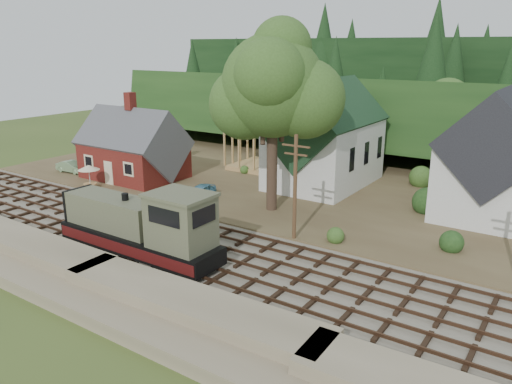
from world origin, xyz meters
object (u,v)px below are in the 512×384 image
Objects in this scene: locomotive at (143,227)px; car_green at (72,167)px; patio_set at (89,169)px; car_blue at (200,192)px.

locomotive is 3.27× the size of car_green.
patio_set reaches higher than car_green.
car_blue is 12.00m from patio_set.
locomotive reaches higher than patio_set.
car_green is (-23.42, 11.51, -1.27)m from locomotive.
car_green is 7.70m from patio_set.
patio_set reaches higher than car_blue.
car_blue is 18.42m from car_green.
locomotive reaches higher than car_blue.
locomotive is 26.12m from car_green.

